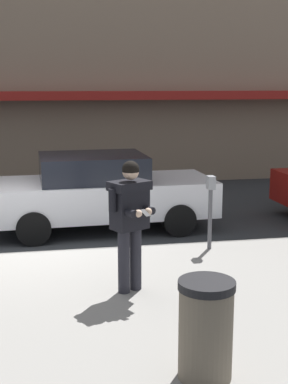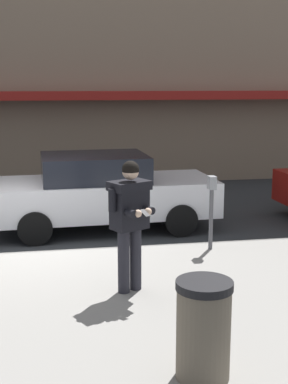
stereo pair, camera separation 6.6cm
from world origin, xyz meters
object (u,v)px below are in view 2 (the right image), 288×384
trash_bin (203,329)px  parked_sedan_mid (101,191)px  man_texting_on_phone (130,212)px  parking_meter (211,202)px

trash_bin → parked_sedan_mid: bearing=93.7°
man_texting_on_phone → parking_meter: 2.33m
parked_sedan_mid → man_texting_on_phone: (0.03, -3.76, 0.46)m
parked_sedan_mid → parking_meter: size_ratio=3.59×
parked_sedan_mid → man_texting_on_phone: man_texting_on_phone is taller
parked_sedan_mid → parking_meter: bearing=-52.0°
parking_meter → man_texting_on_phone: bearing=-135.0°
parked_sedan_mid → parking_meter: 2.71m
parking_meter → trash_bin: bearing=-108.0°
parked_sedan_mid → trash_bin: 6.07m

